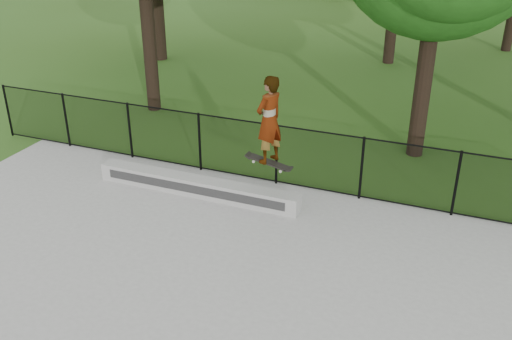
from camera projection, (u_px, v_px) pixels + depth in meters
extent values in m
cube|color=#B7B6B1|center=(197.00, 186.00, 12.97)|extent=(4.89, 0.40, 0.41)
cube|color=black|center=(269.00, 162.00, 11.91)|extent=(0.83, 0.23, 0.19)
imported|color=#C2CFFF|center=(269.00, 120.00, 11.50)|extent=(0.66, 0.79, 1.84)
cylinder|color=black|center=(8.00, 111.00, 15.92)|extent=(0.06, 0.06, 1.50)
cylinder|color=black|center=(66.00, 120.00, 15.25)|extent=(0.06, 0.06, 1.50)
cylinder|color=black|center=(130.00, 130.00, 14.58)|extent=(0.06, 0.06, 1.50)
cylinder|color=black|center=(200.00, 142.00, 13.91)|extent=(0.06, 0.06, 1.50)
cylinder|color=black|center=(276.00, 154.00, 13.24)|extent=(0.06, 0.06, 1.50)
cylinder|color=black|center=(362.00, 168.00, 12.57)|extent=(0.06, 0.06, 1.50)
cylinder|color=black|center=(456.00, 184.00, 11.90)|extent=(0.06, 0.06, 1.50)
cylinder|color=black|center=(277.00, 125.00, 12.92)|extent=(16.00, 0.04, 0.04)
cylinder|color=black|center=(276.00, 181.00, 13.54)|extent=(16.00, 0.04, 0.04)
cube|color=black|center=(276.00, 154.00, 13.24)|extent=(16.00, 0.01, 1.50)
cylinder|color=black|center=(424.00, 78.00, 14.32)|extent=(0.44, 0.44, 4.21)
cylinder|color=black|center=(148.00, 29.00, 17.33)|extent=(0.44, 0.44, 5.12)
cylinder|color=black|center=(157.00, 3.00, 23.03)|extent=(0.44, 0.44, 4.64)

